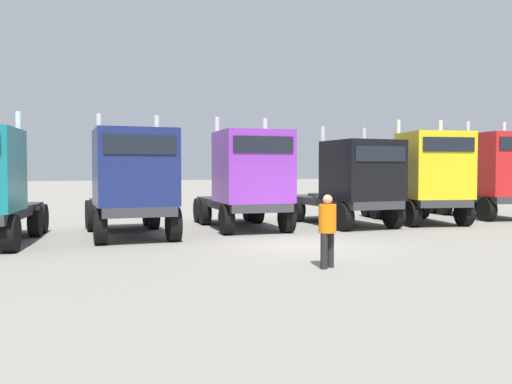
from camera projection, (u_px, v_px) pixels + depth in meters
The scene contains 7 objects.
ground at pixel (301, 245), 16.04m from camera, with size 200.00×200.00×0.00m, color gray.
semi_truck_navy at pixel (132, 181), 17.56m from camera, with size 2.95×6.26×4.08m.
semi_truck_purple at pixel (248, 179), 19.88m from camera, with size 3.20×6.10×4.20m.
semi_truck_black at pixel (352, 182), 21.17m from camera, with size 2.80×6.28×3.92m.
semi_truck_yellow at pixel (426, 177), 22.23m from camera, with size 3.89×6.31×4.31m.
semi_truck_red at pixel (495, 175), 24.54m from camera, with size 3.61×6.02×4.45m.
visitor_in_hivis at pixel (327, 226), 12.26m from camera, with size 0.54×0.54×1.67m.
Camera 1 is at (-7.76, -14.01, 2.23)m, focal length 38.14 mm.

